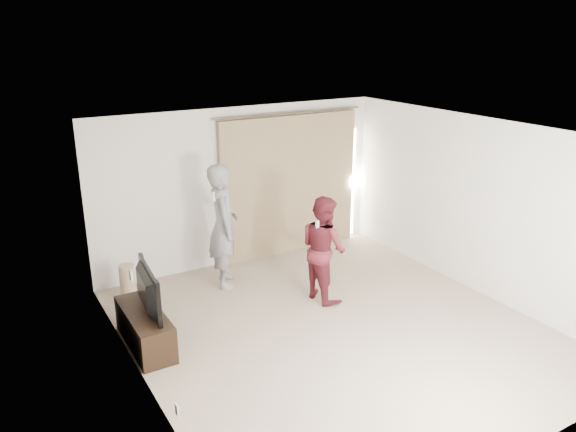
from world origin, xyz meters
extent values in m
plane|color=tan|center=(0.00, 0.00, 0.00)|extent=(5.50, 5.50, 0.00)
cube|color=silver|center=(0.00, 2.75, 1.30)|extent=(5.00, 0.04, 2.60)
cube|color=silver|center=(-2.50, 0.00, 1.30)|extent=(0.04, 5.50, 2.60)
cube|color=silver|center=(-2.48, 0.40, 1.20)|extent=(0.02, 0.08, 0.12)
cube|color=silver|center=(-2.48, -0.90, 0.30)|extent=(0.02, 0.08, 0.12)
cube|color=white|center=(0.00, 0.00, 2.60)|extent=(5.00, 5.50, 0.01)
cube|color=#98825D|center=(0.90, 2.68, 1.20)|extent=(2.60, 0.10, 2.40)
cylinder|color=brown|center=(0.90, 2.68, 2.44)|extent=(2.80, 0.03, 0.03)
cube|color=white|center=(2.26, 2.72, 1.05)|extent=(0.08, 0.04, 2.00)
cube|color=black|center=(-2.27, 0.87, 0.23)|extent=(0.42, 1.22, 0.47)
imported|color=black|center=(-2.27, 0.87, 0.76)|extent=(0.22, 1.01, 0.58)
cylinder|color=tan|center=(-2.10, 2.26, 0.03)|extent=(0.40, 0.40, 0.07)
cylinder|color=tan|center=(-2.10, 2.26, 0.30)|extent=(0.22, 0.22, 0.47)
imported|color=gray|center=(-0.67, 2.00, 0.95)|extent=(0.65, 0.81, 1.91)
cube|color=silver|center=(-0.85, 1.90, 1.46)|extent=(0.04, 0.04, 0.14)
cube|color=silver|center=(-0.85, 2.12, 1.34)|extent=(0.05, 0.05, 0.09)
imported|color=#5A1922|center=(0.38, 0.86, 0.77)|extent=(0.63, 0.79, 1.55)
cube|color=silver|center=(0.20, 0.76, 1.19)|extent=(0.04, 0.04, 0.14)
cube|color=silver|center=(0.20, 0.98, 1.08)|extent=(0.05, 0.05, 0.09)
camera|label=1|loc=(-3.85, -5.32, 3.79)|focal=35.00mm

